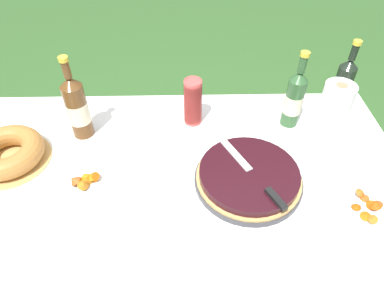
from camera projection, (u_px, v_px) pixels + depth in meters
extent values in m
plane|color=#335B28|center=(172.00, 267.00, 1.75)|extent=(16.00, 16.00, 0.00)
cube|color=brown|center=(164.00, 173.00, 1.26)|extent=(1.76, 0.91, 0.03)
cylinder|color=brown|center=(14.00, 166.00, 1.78)|extent=(0.06, 0.06, 0.70)
cylinder|color=brown|center=(326.00, 162.00, 1.81)|extent=(0.06, 0.06, 0.70)
cube|color=white|center=(164.00, 169.00, 1.24)|extent=(1.77, 0.92, 0.00)
cube|color=white|center=(168.00, 105.00, 1.61)|extent=(1.77, 0.01, 0.10)
cylinder|color=#38383D|center=(248.00, 180.00, 1.19)|extent=(0.37, 0.37, 0.02)
cylinder|color=tan|center=(248.00, 177.00, 1.18)|extent=(0.36, 0.36, 0.01)
cylinder|color=black|center=(249.00, 174.00, 1.17)|extent=(0.34, 0.34, 0.03)
cube|color=silver|center=(234.00, 153.00, 1.22)|extent=(0.11, 0.18, 0.00)
cube|color=black|center=(276.00, 199.00, 1.06)|extent=(0.06, 0.09, 0.01)
cylinder|color=tan|center=(11.00, 160.00, 1.27)|extent=(0.29, 0.29, 0.01)
torus|color=#AD7033|center=(7.00, 152.00, 1.24)|extent=(0.26, 0.26, 0.08)
cylinder|color=#E04C47|center=(193.00, 112.00, 1.41)|extent=(0.07, 0.07, 0.09)
cylinder|color=#E04C47|center=(193.00, 110.00, 1.40)|extent=(0.07, 0.07, 0.09)
cylinder|color=#E04C47|center=(193.00, 107.00, 1.39)|extent=(0.07, 0.07, 0.09)
cylinder|color=#E04C47|center=(193.00, 105.00, 1.38)|extent=(0.07, 0.07, 0.09)
cylinder|color=#E04C47|center=(193.00, 102.00, 1.37)|extent=(0.07, 0.07, 0.09)
cylinder|color=#E04C47|center=(193.00, 100.00, 1.36)|extent=(0.07, 0.07, 0.09)
cylinder|color=#E04C47|center=(193.00, 97.00, 1.35)|extent=(0.07, 0.07, 0.09)
cylinder|color=#E04C47|center=(193.00, 94.00, 1.34)|extent=(0.07, 0.07, 0.09)
cylinder|color=#E04C47|center=(193.00, 91.00, 1.34)|extent=(0.07, 0.07, 0.09)
torus|color=#E04C47|center=(193.00, 81.00, 1.30)|extent=(0.07, 0.07, 0.01)
cylinder|color=#2D562D|center=(293.00, 103.00, 1.36)|extent=(0.07, 0.07, 0.21)
cylinder|color=beige|center=(293.00, 103.00, 1.36)|extent=(0.07, 0.07, 0.08)
cone|color=#2D562D|center=(300.00, 76.00, 1.28)|extent=(0.07, 0.07, 0.04)
cylinder|color=#2D562D|center=(303.00, 64.00, 1.24)|extent=(0.03, 0.03, 0.06)
cylinder|color=gold|center=(305.00, 54.00, 1.22)|extent=(0.03, 0.03, 0.02)
cylinder|color=brown|center=(78.00, 111.00, 1.31)|extent=(0.08, 0.08, 0.23)
cylinder|color=beige|center=(78.00, 112.00, 1.31)|extent=(0.08, 0.08, 0.09)
cone|color=brown|center=(70.00, 82.00, 1.22)|extent=(0.08, 0.08, 0.04)
cylinder|color=brown|center=(66.00, 69.00, 1.18)|extent=(0.03, 0.03, 0.06)
cylinder|color=gold|center=(63.00, 59.00, 1.15)|extent=(0.03, 0.03, 0.02)
cylinder|color=black|center=(342.00, 87.00, 1.46)|extent=(0.07, 0.07, 0.19)
cylinder|color=#334C93|center=(341.00, 88.00, 1.46)|extent=(0.08, 0.08, 0.07)
cone|color=black|center=(350.00, 64.00, 1.38)|extent=(0.07, 0.07, 0.04)
cylinder|color=black|center=(354.00, 52.00, 1.34)|extent=(0.03, 0.03, 0.06)
cylinder|color=gold|center=(358.00, 43.00, 1.32)|extent=(0.03, 0.03, 0.02)
cylinder|color=white|center=(88.00, 183.00, 1.19)|extent=(0.20, 0.20, 0.01)
torus|color=white|center=(88.00, 182.00, 1.18)|extent=(0.20, 0.20, 0.01)
cone|color=#B94F0C|center=(94.00, 176.00, 1.17)|extent=(0.05, 0.05, 0.04)
cone|color=#B24E1B|center=(74.00, 180.00, 1.16)|extent=(0.06, 0.05, 0.05)
cone|color=#C1680B|center=(81.00, 179.00, 1.17)|extent=(0.04, 0.04, 0.02)
cone|color=#BE5F11|center=(93.00, 174.00, 1.19)|extent=(0.04, 0.04, 0.03)
cone|color=orange|center=(86.00, 178.00, 1.17)|extent=(0.05, 0.05, 0.04)
cone|color=#C3731E|center=(83.00, 185.00, 1.16)|extent=(0.03, 0.04, 0.02)
cone|color=#C36D1A|center=(83.00, 184.00, 1.14)|extent=(0.05, 0.04, 0.04)
cone|color=#B3630A|center=(92.00, 176.00, 1.17)|extent=(0.05, 0.05, 0.03)
cone|color=#B14B16|center=(86.00, 176.00, 1.19)|extent=(0.04, 0.04, 0.03)
cone|color=#C27017|center=(88.00, 180.00, 1.17)|extent=(0.05, 0.05, 0.05)
cylinder|color=white|center=(362.00, 210.00, 1.10)|extent=(0.20, 0.20, 0.01)
torus|color=white|center=(363.00, 209.00, 1.10)|extent=(0.20, 0.20, 0.01)
cone|color=#BB6811|center=(366.00, 215.00, 1.06)|extent=(0.05, 0.05, 0.03)
cone|color=#CE6110|center=(372.00, 204.00, 1.09)|extent=(0.04, 0.04, 0.04)
cone|color=#B04C0B|center=(357.00, 205.00, 1.09)|extent=(0.04, 0.04, 0.02)
cone|color=#BE4D0E|center=(375.00, 204.00, 1.08)|extent=(0.05, 0.05, 0.03)
cone|color=#BB601C|center=(362.00, 192.00, 1.12)|extent=(0.04, 0.04, 0.03)
cone|color=#B9581E|center=(364.00, 197.00, 1.12)|extent=(0.04, 0.04, 0.03)
cone|color=#B64F1B|center=(377.00, 203.00, 1.11)|extent=(0.05, 0.05, 0.03)
cone|color=#C57722|center=(373.00, 219.00, 1.05)|extent=(0.04, 0.04, 0.03)
cylinder|color=white|center=(332.00, 115.00, 1.27)|extent=(0.11, 0.11, 0.26)
cylinder|color=#9E7A56|center=(342.00, 85.00, 1.18)|extent=(0.04, 0.04, 0.00)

